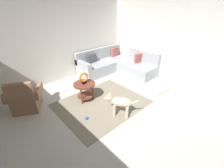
# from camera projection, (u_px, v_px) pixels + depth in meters

# --- Properties ---
(ground_plane) EXTENTS (6.00, 6.00, 0.10)m
(ground_plane) POSITION_uv_depth(u_px,v_px,m) (115.00, 120.00, 3.75)
(ground_plane) COLOR beige
(wall_back) EXTENTS (6.00, 0.12, 2.70)m
(wall_back) POSITION_uv_depth(u_px,v_px,m) (54.00, 42.00, 4.99)
(wall_back) COLOR silver
(wall_back) RESTS_ON ground_plane
(wall_right) EXTENTS (0.12, 6.00, 2.70)m
(wall_right) POSITION_uv_depth(u_px,v_px,m) (182.00, 43.00, 4.85)
(wall_right) COLOR silver
(wall_right) RESTS_ON ground_plane
(area_rug) EXTENTS (2.30, 1.90, 0.01)m
(area_rug) POSITION_uv_depth(u_px,v_px,m) (102.00, 103.00, 4.27)
(area_rug) COLOR gray
(area_rug) RESTS_ON ground_plane
(sectional_couch) EXTENTS (2.20, 2.25, 0.88)m
(sectional_couch) POSITION_uv_depth(u_px,v_px,m) (116.00, 65.00, 6.09)
(sectional_couch) COLOR #9EA3A8
(sectional_couch) RESTS_ON ground_plane
(armchair) EXTENTS (0.99, 0.92, 0.88)m
(armchair) POSITION_uv_depth(u_px,v_px,m) (25.00, 99.00, 3.88)
(armchair) COLOR #936B4C
(armchair) RESTS_ON ground_plane
(side_table) EXTENTS (0.60, 0.60, 0.54)m
(side_table) POSITION_uv_depth(u_px,v_px,m) (85.00, 87.00, 4.23)
(side_table) COLOR brown
(side_table) RESTS_ON ground_plane
(torus_sculpture) EXTENTS (0.28, 0.08, 0.33)m
(torus_sculpture) POSITION_uv_depth(u_px,v_px,m) (84.00, 78.00, 4.09)
(torus_sculpture) COLOR black
(torus_sculpture) RESTS_ON side_table
(dog_bed_mat) EXTENTS (0.80, 0.60, 0.09)m
(dog_bed_mat) POSITION_uv_depth(u_px,v_px,m) (157.00, 88.00, 4.95)
(dog_bed_mat) COLOR beige
(dog_bed_mat) RESTS_ON ground_plane
(dog) EXTENTS (0.51, 0.74, 0.63)m
(dog) POSITION_uv_depth(u_px,v_px,m) (120.00, 103.00, 3.65)
(dog) COLOR beige
(dog) RESTS_ON ground_plane
(dog_toy_ball) EXTENTS (0.08, 0.08, 0.08)m
(dog_toy_ball) POSITION_uv_depth(u_px,v_px,m) (86.00, 118.00, 3.67)
(dog_toy_ball) COLOR blue
(dog_toy_ball) RESTS_ON ground_plane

